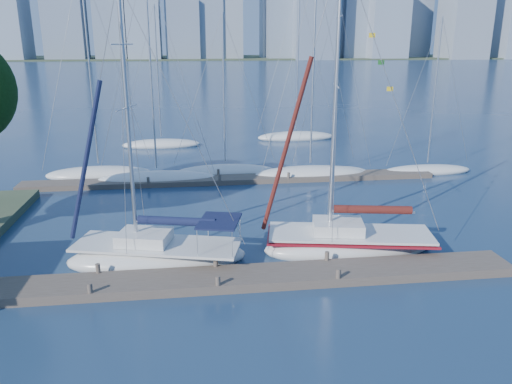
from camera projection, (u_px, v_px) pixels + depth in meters
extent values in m
plane|color=navy|center=(217.00, 284.00, 21.11)|extent=(700.00, 700.00, 0.00)
cube|color=#50453A|center=(217.00, 280.00, 21.05)|extent=(26.00, 2.00, 0.40)
cube|color=#50453A|center=(233.00, 179.00, 36.50)|extent=(30.00, 1.80, 0.36)
cube|color=#38472D|center=(191.00, 58.00, 325.07)|extent=(800.00, 100.00, 1.50)
ellipsoid|color=silver|center=(158.00, 258.00, 23.05)|extent=(8.57, 4.63, 1.43)
cube|color=silver|center=(157.00, 245.00, 22.86)|extent=(7.94, 4.27, 0.11)
cube|color=silver|center=(144.00, 237.00, 22.83)|extent=(2.65, 2.26, 0.53)
cylinder|color=silver|center=(128.00, 121.00, 21.34)|extent=(0.17, 0.17, 11.25)
cylinder|color=silver|center=(177.00, 223.00, 22.43)|extent=(3.77, 1.06, 0.10)
cylinder|color=black|center=(176.00, 221.00, 22.40)|extent=(3.54, 1.26, 0.38)
cube|color=black|center=(219.00, 221.00, 22.14)|extent=(2.23, 2.63, 0.08)
ellipsoid|color=silver|center=(349.00, 246.00, 24.36)|extent=(8.78, 4.25, 1.48)
cube|color=silver|center=(350.00, 233.00, 24.16)|extent=(8.13, 3.92, 0.12)
cube|color=silver|center=(338.00, 226.00, 24.09)|extent=(2.65, 2.19, 0.54)
cylinder|color=silver|center=(336.00, 100.00, 22.38)|extent=(0.18, 0.18, 12.66)
cylinder|color=silver|center=(373.00, 212.00, 23.78)|extent=(3.94, 0.82, 0.10)
cylinder|color=#3F0D0F|center=(373.00, 210.00, 23.75)|extent=(3.68, 1.06, 0.39)
cube|color=maroon|center=(350.00, 236.00, 24.21)|extent=(8.32, 4.06, 0.10)
ellipsoid|color=silver|center=(99.00, 174.00, 37.75)|extent=(8.25, 5.01, 1.22)
cylinder|color=silver|center=(89.00, 66.00, 35.46)|extent=(0.13, 0.13, 14.15)
ellipsoid|color=silver|center=(157.00, 179.00, 36.42)|extent=(9.01, 4.95, 1.20)
cylinder|color=silver|center=(151.00, 69.00, 34.16)|extent=(0.13, 0.13, 13.95)
ellipsoid|color=silver|center=(225.00, 172.00, 38.47)|extent=(7.93, 2.82, 1.17)
cylinder|color=silver|center=(224.00, 90.00, 36.67)|extent=(0.13, 0.13, 10.79)
ellipsoid|color=silver|center=(310.00, 174.00, 37.78)|extent=(8.89, 5.80, 1.25)
cylinder|color=silver|center=(313.00, 70.00, 35.57)|extent=(0.14, 0.14, 13.56)
ellipsoid|color=silver|center=(331.00, 173.00, 38.31)|extent=(6.23, 3.52, 1.01)
cylinder|color=silver|center=(335.00, 84.00, 36.37)|extent=(0.11, 0.11, 12.00)
ellipsoid|color=silver|center=(427.00, 171.00, 39.01)|extent=(7.32, 2.75, 0.94)
cylinder|color=silver|center=(435.00, 92.00, 37.25)|extent=(0.10, 0.10, 10.80)
ellipsoid|color=silver|center=(162.00, 145.00, 48.80)|extent=(7.89, 3.94, 1.12)
cylinder|color=silver|center=(158.00, 73.00, 46.82)|extent=(0.12, 0.12, 12.10)
ellipsoid|color=silver|center=(296.00, 137.00, 52.61)|extent=(8.18, 2.57, 1.22)
cylinder|color=silver|center=(298.00, 60.00, 50.35)|extent=(0.13, 0.13, 13.90)
cube|color=gray|center=(11.00, 16.00, 272.16)|extent=(14.35, 23.42, 47.67)
cube|color=slate|center=(64.00, 16.00, 278.80)|extent=(21.86, 17.63, 47.87)
cube|color=gray|center=(111.00, 26.00, 303.64)|extent=(14.23, 17.61, 38.79)
cube|color=gray|center=(144.00, 24.00, 282.86)|extent=(18.24, 19.81, 39.76)
cube|color=slate|center=(183.00, 31.00, 288.20)|extent=(19.23, 16.86, 32.67)
cube|color=gray|center=(274.00, 3.00, 307.24)|extent=(15.60, 17.46, 66.82)
cube|color=gray|center=(340.00, 16.00, 304.96)|extent=(13.24, 17.11, 50.48)
cube|color=gray|center=(387.00, 18.00, 294.08)|extent=(22.31, 18.80, 46.96)
cube|color=slate|center=(416.00, 16.00, 325.47)|extent=(15.22, 17.52, 52.87)
cube|color=gray|center=(464.00, 21.00, 299.74)|extent=(23.84, 23.94, 44.27)
cube|color=gray|center=(511.00, 21.00, 303.54)|extent=(14.79, 21.38, 44.44)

